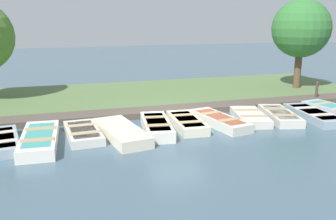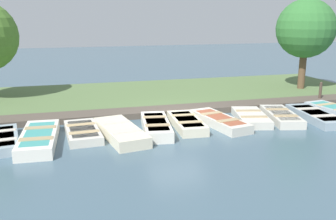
{
  "view_description": "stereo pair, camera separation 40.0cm",
  "coord_description": "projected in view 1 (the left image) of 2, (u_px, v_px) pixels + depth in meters",
  "views": [
    {
      "loc": [
        14.7,
        -4.84,
        4.42
      ],
      "look_at": [
        0.55,
        -0.54,
        0.65
      ],
      "focal_mm": 40.0,
      "sensor_mm": 36.0,
      "label": 1
    },
    {
      "loc": [
        14.81,
        -4.45,
        4.42
      ],
      "look_at": [
        0.55,
        -0.54,
        0.65
      ],
      "focal_mm": 40.0,
      "sensor_mm": 36.0,
      "label": 2
    }
  ],
  "objects": [
    {
      "name": "rowboat_7",
      "position": [
        219.0,
        120.0,
        15.44
      ],
      "size": [
        3.35,
        1.61,
        0.38
      ],
      "rotation": [
        0.0,
        0.0,
        0.19
      ],
      "color": "beige",
      "rests_on": "ground_plane"
    },
    {
      "name": "rowboat_3",
      "position": [
        83.0,
        133.0,
        13.94
      ],
      "size": [
        2.79,
        1.35,
        0.33
      ],
      "rotation": [
        0.0,
        0.0,
        0.07
      ],
      "color": "beige",
      "rests_on": "ground_plane"
    },
    {
      "name": "rowboat_4",
      "position": [
        122.0,
        132.0,
        13.84
      ],
      "size": [
        3.5,
        1.72,
        0.42
      ],
      "rotation": [
        0.0,
        0.0,
        0.17
      ],
      "color": "beige",
      "rests_on": "ground_plane"
    },
    {
      "name": "rowboat_6",
      "position": [
        187.0,
        122.0,
        15.15
      ],
      "size": [
        2.9,
        1.2,
        0.38
      ],
      "rotation": [
        0.0,
        0.0,
        -0.06
      ],
      "color": "beige",
      "rests_on": "ground_plane"
    },
    {
      "name": "rowboat_11",
      "position": [
        332.0,
        109.0,
        17.33
      ],
      "size": [
        2.83,
        1.52,
        0.37
      ],
      "rotation": [
        0.0,
        0.0,
        0.15
      ],
      "color": "#B2BCC1",
      "rests_on": "ground_plane"
    },
    {
      "name": "ground_plane",
      "position": [
        176.0,
        121.0,
        16.09
      ],
      "size": [
        80.0,
        80.0,
        0.0
      ],
      "primitive_type": "plane",
      "color": "#425B6B"
    },
    {
      "name": "park_tree_left",
      "position": [
        301.0,
        29.0,
        21.44
      ],
      "size": [
        3.33,
        3.33,
        5.34
      ],
      "color": "brown",
      "rests_on": "ground_plane"
    },
    {
      "name": "mooring_post_far",
      "position": [
        317.0,
        92.0,
        19.33
      ],
      "size": [
        0.14,
        0.14,
        1.11
      ],
      "color": "#47382D",
      "rests_on": "ground_plane"
    },
    {
      "name": "rowboat_2",
      "position": [
        40.0,
        139.0,
        13.01
      ],
      "size": [
        3.52,
        1.36,
        0.43
      ],
      "rotation": [
        0.0,
        0.0,
        -0.05
      ],
      "color": "silver",
      "rests_on": "ground_plane"
    },
    {
      "name": "shore_bank",
      "position": [
        148.0,
        95.0,
        20.7
      ],
      "size": [
        8.0,
        24.0,
        0.21
      ],
      "color": "#567042",
      "rests_on": "ground_plane"
    },
    {
      "name": "rowboat_10",
      "position": [
        313.0,
        115.0,
        16.39
      ],
      "size": [
        3.39,
        1.44,
        0.35
      ],
      "rotation": [
        0.0,
        0.0,
        -0.09
      ],
      "color": "#8C9EA8",
      "rests_on": "ground_plane"
    },
    {
      "name": "rowboat_1",
      "position": [
        0.0,
        141.0,
        12.94
      ],
      "size": [
        3.04,
        1.58,
        0.34
      ],
      "rotation": [
        0.0,
        0.0,
        0.14
      ],
      "color": "#8C9EA8",
      "rests_on": "ground_plane"
    },
    {
      "name": "dock_walkway",
      "position": [
        168.0,
        111.0,
        17.22
      ],
      "size": [
        1.23,
        22.83,
        0.27
      ],
      "color": "#51473D",
      "rests_on": "ground_plane"
    },
    {
      "name": "rowboat_9",
      "position": [
        280.0,
        115.0,
        16.27
      ],
      "size": [
        3.11,
        1.7,
        0.36
      ],
      "rotation": [
        0.0,
        0.0,
        -0.23
      ],
      "color": "beige",
      "rests_on": "ground_plane"
    },
    {
      "name": "rowboat_5",
      "position": [
        157.0,
        126.0,
        14.55
      ],
      "size": [
        3.18,
        1.4,
        0.44
      ],
      "rotation": [
        0.0,
        0.0,
        -0.14
      ],
      "color": "silver",
      "rests_on": "ground_plane"
    },
    {
      "name": "rowboat_8",
      "position": [
        250.0,
        117.0,
        16.1
      ],
      "size": [
        2.91,
        1.79,
        0.34
      ],
      "rotation": [
        0.0,
        0.0,
        -0.24
      ],
      "color": "beige",
      "rests_on": "ground_plane"
    }
  ]
}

